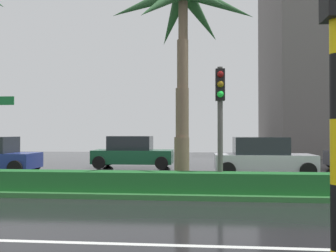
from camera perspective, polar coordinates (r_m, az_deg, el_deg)
The scene contains 8 objects.
ground_plane at distance 14.22m, azimuth -14.85°, elevation -9.00°, with size 90.00×42.00×0.10m, color black.
median_strip at distance 13.28m, azimuth -16.34°, elevation -9.03°, with size 85.50×4.00×0.15m, color #2D6B33.
median_hedge at distance 11.95m, azimuth -18.82°, elevation -8.12°, with size 76.50×0.70×0.60m.
palm_tree_centre_left at distance 12.69m, azimuth 2.50°, elevation 16.13°, with size 4.96×4.29×7.07m.
traffic_signal_median_right at distance 11.10m, azimuth 8.23°, elevation 3.22°, with size 0.28×0.43×3.79m.
traffic_signal_foreground at distance 4.39m, azimuth 25.05°, elevation 11.27°, with size 0.28×0.43×4.20m.
car_in_traffic_second at distance 19.82m, azimuth -5.65°, elevation -4.18°, with size 4.30×2.02×1.72m.
car_in_traffic_third at distance 16.60m, azimuth 14.70°, elevation -4.79°, with size 4.30×2.02×1.72m.
Camera 1 is at (4.81, -4.24, 1.97)m, focal length 38.62 mm.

